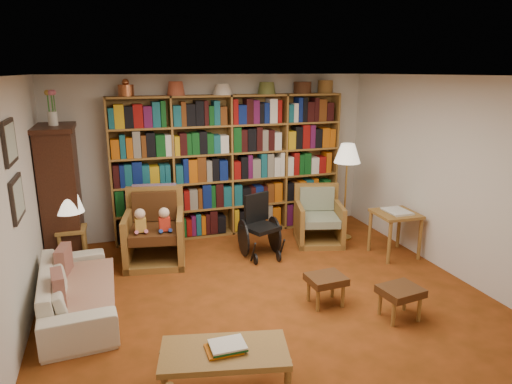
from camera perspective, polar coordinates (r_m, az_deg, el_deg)
name	(u,v)px	position (r m, az deg, el deg)	size (l,w,h in m)	color
floor	(267,300)	(5.39, 1.42, -13.32)	(5.00, 5.00, 0.00)	#8D3D15
ceiling	(269,76)	(4.75, 1.61, 14.32)	(5.00, 5.00, 0.00)	silver
wall_back	(215,155)	(7.27, -5.11, 4.57)	(5.00, 5.00, 0.00)	silver
wall_front	(413,304)	(2.85, 19.03, -13.12)	(5.00, 5.00, 0.00)	silver
wall_left	(11,217)	(4.74, -28.32, -2.82)	(5.00, 5.00, 0.00)	silver
wall_right	(457,179)	(6.20, 23.86, 1.53)	(5.00, 5.00, 0.00)	silver
bookshelf	(230,162)	(7.17, -3.22, 3.81)	(3.60, 0.30, 2.42)	olive
curio_cabinet	(61,193)	(6.70, -23.16, -0.09)	(0.50, 0.95, 2.40)	#3C1D10
framed_pictures	(14,171)	(4.94, -28.04, 2.37)	(0.03, 0.52, 0.97)	black
sofa	(76,290)	(5.39, -21.53, -11.29)	(0.70, 1.79, 0.52)	beige
sofa_throw	(81,286)	(5.37, -21.03, -10.90)	(0.68, 1.28, 0.04)	beige
cushion_left	(64,263)	(5.65, -22.86, -8.13)	(0.11, 0.35, 0.35)	maroon
cushion_right	(59,290)	(5.01, -23.45, -11.17)	(0.11, 0.34, 0.34)	maroon
side_table_lamp	(72,239)	(6.54, -21.96, -5.47)	(0.38, 0.38, 0.54)	olive
table_lamp	(68,203)	(6.39, -22.39, -1.26)	(0.38, 0.38, 0.51)	#BB913C
armchair_leather	(154,231)	(6.45, -12.66, -4.83)	(0.93, 0.96, 1.01)	olive
armchair_sage	(316,220)	(7.08, 7.56, -3.52)	(0.87, 0.88, 0.85)	olive
wheelchair	(259,228)	(6.49, 0.41, -4.47)	(0.55, 0.69, 0.86)	black
floor_lamp	(347,157)	(7.01, 11.35, 4.28)	(0.40, 0.40, 1.50)	#BB913C
side_table_papers	(396,219)	(6.69, 17.05, -3.28)	(0.59, 0.59, 0.67)	olive
footstool_a	(326,281)	(5.23, 8.74, -10.95)	(0.42, 0.37, 0.34)	#472613
footstool_b	(400,293)	(5.13, 17.61, -11.97)	(0.46, 0.41, 0.35)	#472613
coffee_table	(224,355)	(3.89, -3.97, -19.70)	(1.11, 0.72, 0.44)	olive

